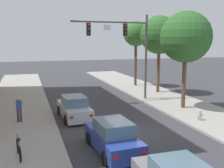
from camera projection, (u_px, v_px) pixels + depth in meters
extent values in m
plane|color=#38383D|center=(129.00, 132.00, 15.71)|extent=(120.00, 120.00, 0.00)
cube|color=#99968E|center=(13.00, 144.00, 13.72)|extent=(5.00, 60.00, 0.15)
cube|color=#99968E|center=(220.00, 121.00, 17.67)|extent=(5.00, 60.00, 0.15)
cylinder|color=#514C47|center=(146.00, 58.00, 23.69)|extent=(0.20, 0.20, 7.50)
cylinder|color=#514C47|center=(110.00, 22.00, 22.18)|extent=(6.72, 0.14, 0.14)
cube|color=black|center=(125.00, 30.00, 22.69)|extent=(0.32, 0.28, 1.05)
sphere|color=red|center=(126.00, 26.00, 22.49)|extent=(0.18, 0.18, 0.18)
sphere|color=#2D2823|center=(126.00, 30.00, 22.55)|extent=(0.18, 0.18, 0.18)
sphere|color=#2D2823|center=(126.00, 34.00, 22.60)|extent=(0.18, 0.18, 0.18)
cube|color=black|center=(88.00, 29.00, 21.71)|extent=(0.32, 0.28, 1.05)
sphere|color=red|center=(89.00, 25.00, 21.51)|extent=(0.18, 0.18, 0.18)
sphere|color=#2D2823|center=(89.00, 29.00, 21.57)|extent=(0.18, 0.18, 0.18)
sphere|color=#2D2823|center=(89.00, 33.00, 21.62)|extent=(0.18, 0.18, 0.18)
cube|color=white|center=(107.00, 27.00, 22.15)|extent=(0.60, 0.03, 0.44)
cube|color=#B7B7BC|center=(74.00, 110.00, 18.57)|extent=(1.92, 4.28, 0.80)
cube|color=slate|center=(74.00, 101.00, 18.32)|extent=(1.60, 2.08, 0.64)
cylinder|color=black|center=(59.00, 110.00, 19.52)|extent=(0.25, 0.65, 0.64)
cylinder|color=black|center=(81.00, 108.00, 20.09)|extent=(0.25, 0.65, 0.64)
cylinder|color=black|center=(66.00, 120.00, 17.12)|extent=(0.25, 0.65, 0.64)
cylinder|color=black|center=(90.00, 117.00, 17.69)|extent=(0.25, 0.65, 0.64)
cube|color=red|center=(72.00, 118.00, 16.37)|extent=(0.20, 0.05, 0.14)
cube|color=red|center=(91.00, 115.00, 16.82)|extent=(0.20, 0.05, 0.14)
cube|color=navy|center=(112.00, 140.00, 12.93)|extent=(1.90, 4.28, 0.80)
cube|color=slate|center=(113.00, 127.00, 12.67)|extent=(1.60, 2.07, 0.64)
cylinder|color=black|center=(89.00, 138.00, 13.88)|extent=(0.25, 0.65, 0.64)
cylinder|color=black|center=(118.00, 134.00, 14.45)|extent=(0.25, 0.65, 0.64)
cylinder|color=black|center=(106.00, 158.00, 11.48)|extent=(0.25, 0.65, 0.64)
cylinder|color=black|center=(139.00, 153.00, 12.05)|extent=(0.25, 0.65, 0.64)
cube|color=red|center=(116.00, 158.00, 10.73)|extent=(0.20, 0.05, 0.14)
cube|color=red|center=(144.00, 153.00, 11.17)|extent=(0.20, 0.05, 0.14)
cylinder|color=#333338|center=(18.00, 115.00, 17.23)|extent=(0.14, 0.14, 0.85)
cylinder|color=#333338|center=(21.00, 115.00, 17.29)|extent=(0.14, 0.14, 0.85)
cube|color=#2D4799|center=(19.00, 105.00, 17.15)|extent=(0.36, 0.22, 0.56)
sphere|color=tan|center=(18.00, 99.00, 17.08)|extent=(0.22, 0.22, 0.22)
torus|color=black|center=(18.00, 146.00, 12.40)|extent=(0.15, 0.72, 0.72)
torus|color=black|center=(20.00, 154.00, 11.46)|extent=(0.15, 0.72, 0.72)
cylinder|color=#194C8C|center=(19.00, 145.00, 11.90)|extent=(0.17, 0.94, 0.05)
cylinder|color=#194C8C|center=(19.00, 143.00, 11.63)|extent=(0.04, 0.04, 0.35)
cylinder|color=#194C8C|center=(17.00, 138.00, 12.24)|extent=(0.04, 0.04, 0.40)
cube|color=black|center=(19.00, 139.00, 11.61)|extent=(0.15, 0.25, 0.06)
cylinder|color=#B2B2B7|center=(200.00, 116.00, 17.59)|extent=(0.24, 0.24, 0.55)
sphere|color=#B2B2B7|center=(200.00, 111.00, 17.53)|extent=(0.22, 0.22, 0.22)
cylinder|color=#B2B2B7|center=(198.00, 116.00, 17.53)|extent=(0.12, 0.09, 0.09)
cylinder|color=#B2B2B7|center=(202.00, 115.00, 17.64)|extent=(0.12, 0.09, 0.09)
cylinder|color=brown|center=(184.00, 82.00, 20.70)|extent=(0.32, 0.32, 4.05)
sphere|color=#2D6028|center=(186.00, 37.00, 20.13)|extent=(3.94, 3.94, 3.94)
cylinder|color=brown|center=(158.00, 71.00, 27.15)|extent=(0.32, 0.32, 4.39)
sphere|color=#2D6028|center=(159.00, 35.00, 26.56)|extent=(3.86, 3.86, 3.86)
cylinder|color=brown|center=(136.00, 64.00, 31.27)|extent=(0.32, 0.32, 4.99)
sphere|color=#387033|center=(136.00, 33.00, 30.69)|extent=(2.95, 2.95, 2.95)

